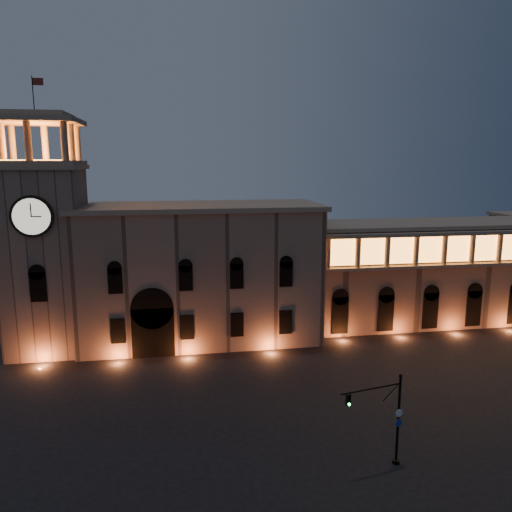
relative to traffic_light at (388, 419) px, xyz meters
name	(u,v)px	position (x,y,z in m)	size (l,w,h in m)	color
ground	(238,419)	(-10.31, 8.91, -3.87)	(160.00, 160.00, 0.00)	black
government_building	(200,273)	(-12.38, 30.84, 4.90)	(30.80, 12.80, 17.60)	#896C59
clock_tower	(46,250)	(-30.81, 29.89, 8.63)	(9.80, 9.80, 32.40)	#896C59
colonnade_wing	(436,271)	(21.69, 32.83, 3.47)	(40.60, 11.50, 14.50)	#836654
traffic_light	(388,419)	(0.00, 0.00, 0.00)	(5.28, 1.41, 7.37)	black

